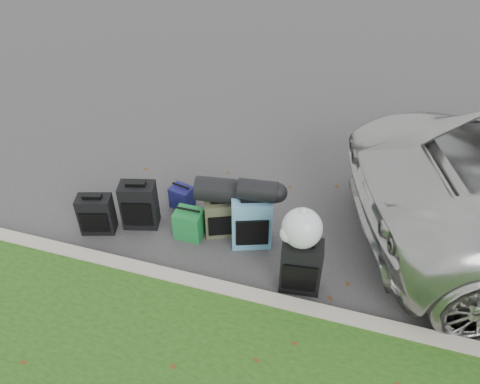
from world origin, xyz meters
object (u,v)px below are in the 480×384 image
(tote_green, at_px, (189,224))
(tote_navy, at_px, (182,197))
(suitcase_teal, at_px, (251,222))
(suitcase_large_black_right, at_px, (301,266))
(suitcase_olive, at_px, (220,218))
(suitcase_large_black_left, at_px, (139,205))
(suitcase_small_black, at_px, (97,214))

(tote_green, bearing_deg, tote_navy, 121.23)
(suitcase_teal, distance_m, tote_green, 0.81)
(suitcase_teal, bearing_deg, suitcase_large_black_right, -56.40)
(suitcase_olive, height_order, tote_green, suitcase_olive)
(suitcase_large_black_right, xyz_separation_m, tote_navy, (-1.83, 0.95, -0.18))
(suitcase_large_black_left, height_order, tote_navy, suitcase_large_black_left)
(suitcase_large_black_left, relative_size, suitcase_olive, 1.24)
(suitcase_olive, distance_m, tote_green, 0.40)
(suitcase_olive, xyz_separation_m, suitcase_teal, (0.43, -0.06, 0.08))
(suitcase_small_black, bearing_deg, suitcase_teal, -6.66)
(suitcase_olive, relative_size, tote_navy, 1.66)
(suitcase_small_black, distance_m, suitcase_olive, 1.58)
(suitcase_olive, bearing_deg, tote_navy, 128.63)
(suitcase_olive, xyz_separation_m, suitcase_large_black_right, (1.15, -0.59, 0.08))
(suitcase_teal, distance_m, suitcase_large_black_right, 0.90)
(suitcase_small_black, height_order, suitcase_large_black_left, suitcase_large_black_left)
(suitcase_large_black_right, distance_m, tote_green, 1.58)
(suitcase_teal, distance_m, tote_navy, 1.20)
(suitcase_small_black, bearing_deg, suitcase_large_black_right, -20.77)
(suitcase_olive, bearing_deg, suitcase_large_black_right, -50.31)
(tote_navy, bearing_deg, suitcase_olive, -16.19)
(suitcase_small_black, relative_size, tote_navy, 1.71)
(suitcase_olive, bearing_deg, suitcase_large_black_left, 164.35)
(suitcase_small_black, relative_size, suitcase_large_black_right, 0.80)
(suitcase_olive, height_order, tote_navy, suitcase_olive)
(tote_navy, bearing_deg, suitcase_teal, -8.72)
(suitcase_olive, xyz_separation_m, tote_green, (-0.36, -0.16, -0.06))
(tote_green, bearing_deg, suitcase_large_black_left, 178.37)
(suitcase_small_black, xyz_separation_m, suitcase_large_black_left, (0.48, 0.27, 0.06))
(suitcase_teal, height_order, tote_green, suitcase_teal)
(suitcase_large_black_right, bearing_deg, tote_navy, 144.81)
(suitcase_small_black, height_order, tote_navy, suitcase_small_black)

